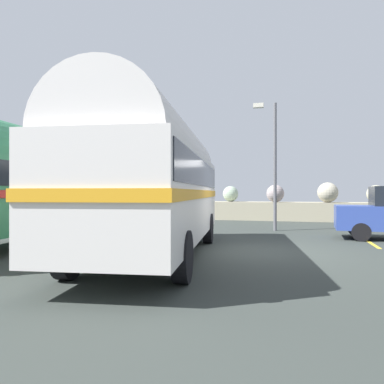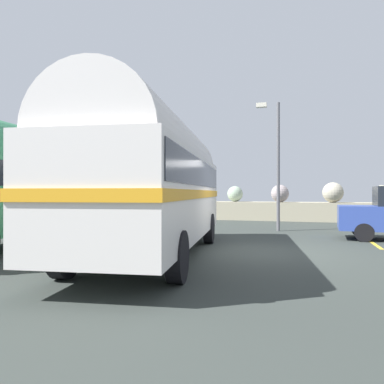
# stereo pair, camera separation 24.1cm
# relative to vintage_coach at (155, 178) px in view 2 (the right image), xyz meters

# --- Properties ---
(ground) EXTENTS (32.00, 26.00, 0.02)m
(ground) POSITION_rel_vintage_coach_xyz_m (2.48, 1.60, -2.04)
(ground) COLOR #303733
(breakwater) EXTENTS (31.36, 2.11, 2.44)m
(breakwater) POSITION_rel_vintage_coach_xyz_m (2.55, 13.38, -1.32)
(breakwater) COLOR #A39C82
(breakwater) RESTS_ON ground
(vintage_coach) EXTENTS (3.55, 8.83, 3.70)m
(vintage_coach) POSITION_rel_vintage_coach_xyz_m (0.00, 0.00, 0.00)
(vintage_coach) COLOR black
(vintage_coach) RESTS_ON ground
(second_coach) EXTENTS (3.07, 8.74, 3.70)m
(second_coach) POSITION_rel_vintage_coach_xyz_m (-4.82, 0.48, 0.00)
(second_coach) COLOR black
(second_coach) RESTS_ON ground
(lamp_post) EXTENTS (0.98, 0.32, 5.52)m
(lamp_post) POSITION_rel_vintage_coach_xyz_m (2.58, 7.20, 1.11)
(lamp_post) COLOR #5B5B60
(lamp_post) RESTS_ON ground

